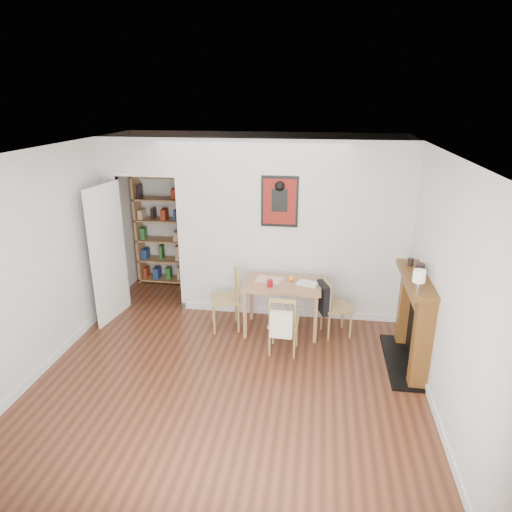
% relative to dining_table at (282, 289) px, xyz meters
% --- Properties ---
extents(ground, '(5.20, 5.20, 0.00)m').
position_rel_dining_table_xyz_m(ground, '(-0.50, -0.86, -0.64)').
color(ground, '#5B2F1D').
rests_on(ground, ground).
extents(room_shell, '(5.20, 5.20, 5.20)m').
position_rel_dining_table_xyz_m(room_shell, '(-0.40, 0.48, 0.66)').
color(room_shell, silver).
rests_on(room_shell, ground).
extents(dining_table, '(1.06, 0.68, 0.72)m').
position_rel_dining_table_xyz_m(dining_table, '(0.00, 0.00, 0.00)').
color(dining_table, '#966946').
rests_on(dining_table, ground).
extents(chair_left, '(0.54, 0.54, 0.87)m').
position_rel_dining_table_xyz_m(chair_left, '(-0.80, -0.03, -0.20)').
color(chair_left, '#A3864C').
rests_on(chair_left, ground).
extents(chair_right, '(0.55, 0.51, 0.80)m').
position_rel_dining_table_xyz_m(chair_right, '(0.74, -0.00, -0.22)').
color(chair_right, '#A3864C').
rests_on(chair_right, ground).
extents(chair_front, '(0.43, 0.48, 0.81)m').
position_rel_dining_table_xyz_m(chair_front, '(0.07, -0.57, -0.22)').
color(chair_front, '#A3864C').
rests_on(chair_front, ground).
extents(bookshelf, '(0.81, 0.32, 1.92)m').
position_rel_dining_table_xyz_m(bookshelf, '(-2.26, 1.52, 0.31)').
color(bookshelf, '#966946').
rests_on(bookshelf, ground).
extents(fireplace, '(0.45, 1.25, 1.16)m').
position_rel_dining_table_xyz_m(fireplace, '(1.66, -0.61, -0.02)').
color(fireplace, brown).
rests_on(fireplace, ground).
extents(red_glass, '(0.08, 0.08, 0.10)m').
position_rel_dining_table_xyz_m(red_glass, '(-0.15, -0.15, 0.14)').
color(red_glass, maroon).
rests_on(red_glass, dining_table).
extents(orange_fruit, '(0.08, 0.08, 0.08)m').
position_rel_dining_table_xyz_m(orange_fruit, '(0.12, 0.09, 0.12)').
color(orange_fruit, orange).
rests_on(orange_fruit, dining_table).
extents(placemat, '(0.39, 0.32, 0.00)m').
position_rel_dining_table_xyz_m(placemat, '(-0.20, 0.09, 0.09)').
color(placemat, beige).
rests_on(placemat, dining_table).
extents(notebook, '(0.33, 0.28, 0.01)m').
position_rel_dining_table_xyz_m(notebook, '(0.34, 0.02, 0.09)').
color(notebook, silver).
rests_on(notebook, dining_table).
extents(mantel_lamp, '(0.13, 0.13, 0.21)m').
position_rel_dining_table_xyz_m(mantel_lamp, '(1.56, -0.97, 0.65)').
color(mantel_lamp, silver).
rests_on(mantel_lamp, fireplace).
extents(ceramic_jar_a, '(0.11, 0.11, 0.13)m').
position_rel_dining_table_xyz_m(ceramic_jar_a, '(1.66, -0.55, 0.59)').
color(ceramic_jar_a, black).
rests_on(ceramic_jar_a, fireplace).
extents(ceramic_jar_b, '(0.08, 0.08, 0.10)m').
position_rel_dining_table_xyz_m(ceramic_jar_b, '(1.60, -0.25, 0.57)').
color(ceramic_jar_b, black).
rests_on(ceramic_jar_b, fireplace).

